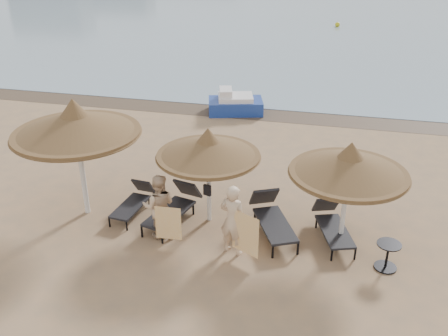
# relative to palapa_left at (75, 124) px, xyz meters

# --- Properties ---
(ground) EXTENTS (160.00, 160.00, 0.00)m
(ground) POSITION_rel_palapa_left_xyz_m (3.86, -0.55, -2.63)
(ground) COLOR #9F774F
(ground) RESTS_ON ground
(wet_sand_strip) EXTENTS (200.00, 1.60, 0.01)m
(wet_sand_strip) POSITION_rel_palapa_left_xyz_m (3.86, 8.85, -2.63)
(wet_sand_strip) COLOR brown
(wet_sand_strip) RESTS_ON ground
(palapa_left) EXTENTS (3.33, 3.33, 3.30)m
(palapa_left) POSITION_rel_palapa_left_xyz_m (0.00, 0.00, 0.00)
(palapa_left) COLOR silver
(palapa_left) RESTS_ON ground
(palapa_center) EXTENTS (2.69, 2.69, 2.67)m
(palapa_center) POSITION_rel_palapa_left_xyz_m (3.39, 0.38, -0.50)
(palapa_center) COLOR silver
(palapa_center) RESTS_ON ground
(palapa_right) EXTENTS (2.82, 2.82, 2.79)m
(palapa_right) POSITION_rel_palapa_left_xyz_m (6.86, 0.00, -0.41)
(palapa_right) COLOR silver
(palapa_right) RESTS_ON ground
(lounger_far_left) EXTENTS (0.75, 1.76, 0.77)m
(lounger_far_left) POSITION_rel_palapa_left_xyz_m (1.27, 0.34, -2.29)
(lounger_far_left) COLOR black
(lounger_far_left) RESTS_ON ground
(lounger_near_left) EXTENTS (1.16, 2.16, 0.92)m
(lounger_near_left) POSITION_rel_palapa_left_xyz_m (2.49, 0.20, -2.22)
(lounger_near_left) COLOR black
(lounger_near_left) RESTS_ON ground
(lounger_near_right) EXTENTS (1.54, 2.21, 0.95)m
(lounger_near_right) POSITION_rel_palapa_left_xyz_m (5.10, 0.24, -2.21)
(lounger_near_right) COLOR black
(lounger_near_right) RESTS_ON ground
(lounger_far_right) EXTENTS (1.18, 1.99, 0.85)m
(lounger_far_right) POSITION_rel_palapa_left_xyz_m (6.63, 0.33, -2.25)
(lounger_far_right) COLOR black
(lounger_far_right) RESTS_ON ground
(side_table) EXTENTS (0.56, 0.56, 0.68)m
(side_table) POSITION_rel_palapa_left_xyz_m (7.93, -0.72, -2.31)
(side_table) COLOR black
(side_table) RESTS_ON ground
(person_left) EXTENTS (1.03, 0.79, 2.01)m
(person_left) POSITION_rel_palapa_left_xyz_m (2.37, -0.63, -1.63)
(person_left) COLOR #D7B490
(person_left) RESTS_ON ground
(person_right) EXTENTS (1.12, 0.88, 2.13)m
(person_right) POSITION_rel_palapa_left_xyz_m (4.32, -0.91, -1.56)
(person_right) COLOR #D7B490
(person_right) RESTS_ON ground
(towel_left) EXTENTS (0.66, 0.05, 0.92)m
(towel_left) POSITION_rel_palapa_left_xyz_m (2.72, -0.98, -2.00)
(towel_left) COLOR orange
(towel_left) RESTS_ON ground
(towel_right) EXTENTS (0.69, 0.37, 1.07)m
(towel_right) POSITION_rel_palapa_left_xyz_m (4.67, -1.16, -1.89)
(towel_right) COLOR orange
(towel_right) RESTS_ON ground
(bag_patterned) EXTENTS (0.36, 0.22, 0.43)m
(bag_patterned) POSITION_rel_palapa_left_xyz_m (3.39, 0.56, -1.23)
(bag_patterned) COLOR silver
(bag_patterned) RESTS_ON ground
(bag_dark) EXTENTS (0.22, 0.13, 0.30)m
(bag_dark) POSITION_rel_palapa_left_xyz_m (3.39, 0.22, -1.63)
(bag_dark) COLOR black
(bag_dark) RESTS_ON ground
(pedal_boat) EXTENTS (2.50, 1.85, 1.04)m
(pedal_boat) POSITION_rel_palapa_left_xyz_m (2.33, 8.77, -2.24)
(pedal_boat) COLOR navy
(pedal_boat) RESTS_ON ground
(buoy_mid) EXTENTS (0.36, 0.36, 0.36)m
(buoy_mid) POSITION_rel_palapa_left_xyz_m (6.06, 28.92, -2.45)
(buoy_mid) COLOR gold
(buoy_mid) RESTS_ON ground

